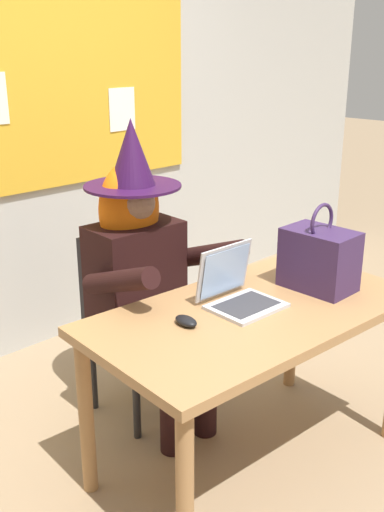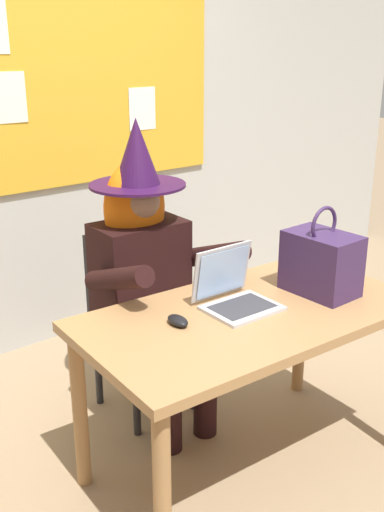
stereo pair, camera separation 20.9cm
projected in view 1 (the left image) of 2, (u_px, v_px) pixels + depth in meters
ground_plane at (248, 473)px, 2.56m from camera, size 24.00×24.00×0.00m
wall_back_bulletin at (13, 93)px, 3.21m from camera, size 6.62×1.84×2.95m
desk_main at (254, 329)px, 2.42m from camera, size 1.41×0.82×0.73m
chair_at_desk at (129, 313)px, 2.91m from camera, size 0.42×0.42×0.89m
person_costumed at (143, 264)px, 2.73m from camera, size 0.61×0.69×1.43m
laptop at (238, 292)px, 2.41m from camera, size 0.29×0.28×0.24m
computer_mouse at (186, 321)px, 2.24m from camera, size 0.07×0.11×0.03m
handbag at (319, 259)px, 2.55m from camera, size 0.20×0.30×0.38m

